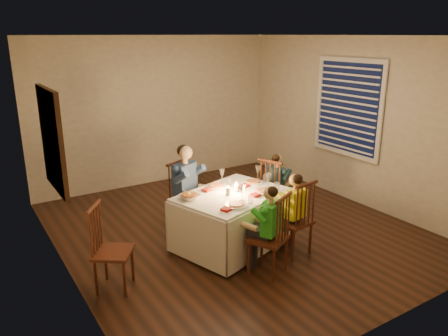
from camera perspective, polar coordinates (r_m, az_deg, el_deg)
ground at (r=6.18m, az=1.36°, el=-7.95°), size 5.00×5.00×0.00m
wall_left at (r=4.91m, az=-20.94°, el=0.38°), size 0.02×5.00×2.60m
wall_right at (r=7.23m, az=16.52°, el=5.91°), size 0.02×5.00×2.60m
wall_back at (r=7.91m, az=-8.77°, el=7.33°), size 4.50×0.02×2.60m
ceiling at (r=5.60m, az=1.55°, el=16.93°), size 5.00×5.00×0.00m
dining_table at (r=5.52m, az=1.06°, el=-5.34°), size 1.60×1.35×0.68m
chair_adult at (r=6.18m, az=-4.77°, el=-8.01°), size 0.51×0.50×0.97m
chair_near_left at (r=5.17m, az=5.62°, el=-13.40°), size 0.52×0.52×0.97m
chair_near_right at (r=5.61m, az=8.81°, el=-10.92°), size 0.45×0.43×0.97m
chair_end at (r=6.45m, az=6.68°, el=-6.95°), size 0.48×0.50×0.97m
chair_extra at (r=5.02m, az=-13.91°, el=-14.91°), size 0.53×0.54×0.95m
adult at (r=6.18m, az=-4.77°, el=-8.01°), size 0.56×0.54×1.22m
child_green at (r=5.17m, az=5.62°, el=-13.40°), size 0.45×0.43×1.05m
child_yellow at (r=5.61m, az=8.81°, el=-10.92°), size 0.38×0.35×1.04m
child_teal at (r=6.45m, az=6.68°, el=-6.95°), size 0.38×0.40×1.02m
setting_adult at (r=5.66m, az=-1.01°, el=-2.45°), size 0.32×0.32×0.02m
setting_green at (r=5.06m, az=1.60°, el=-4.88°), size 0.32×0.32×0.02m
setting_yellow at (r=5.51m, az=5.22°, el=-3.07°), size 0.32×0.32×0.02m
setting_teal at (r=5.83m, az=3.83°, el=-1.91°), size 0.32×0.32×0.02m
candle_left at (r=5.37m, az=0.54°, el=-3.08°), size 0.06×0.06×0.10m
candle_right at (r=5.49m, az=1.62°, el=-2.64°), size 0.06×0.06×0.10m
squash at (r=5.27m, az=-4.76°, el=-3.62°), size 0.09×0.09×0.09m
orange_fruit at (r=5.59m, az=1.85°, el=-2.38°), size 0.08×0.08×0.08m
serving_bowl at (r=5.27m, az=-4.55°, el=-3.78°), size 0.29×0.29×0.06m
wall_mirror at (r=5.15m, az=-21.53°, el=3.38°), size 0.06×0.95×1.15m
window_blinds at (r=7.22m, az=15.83°, el=7.58°), size 0.07×1.34×1.54m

